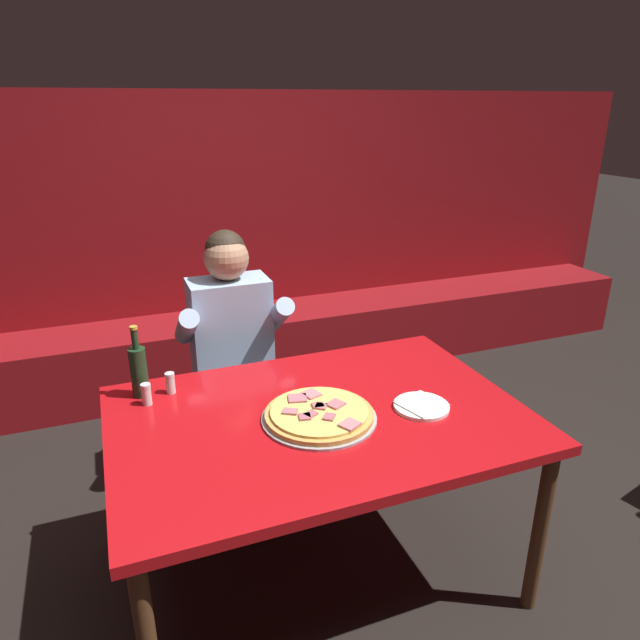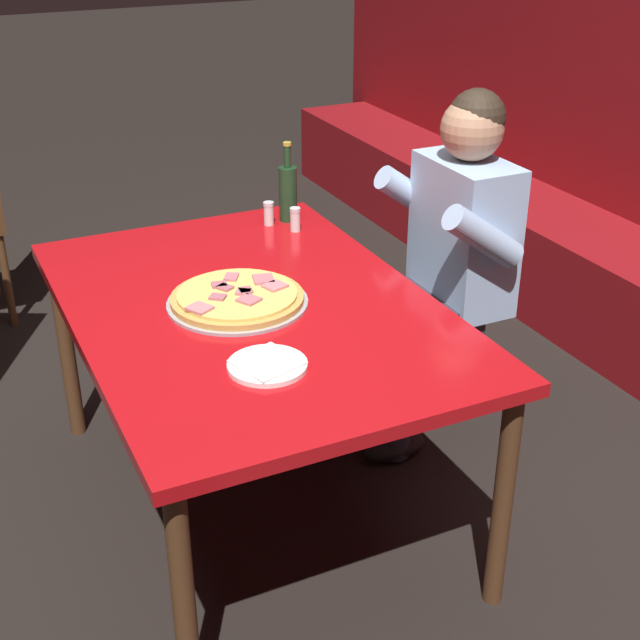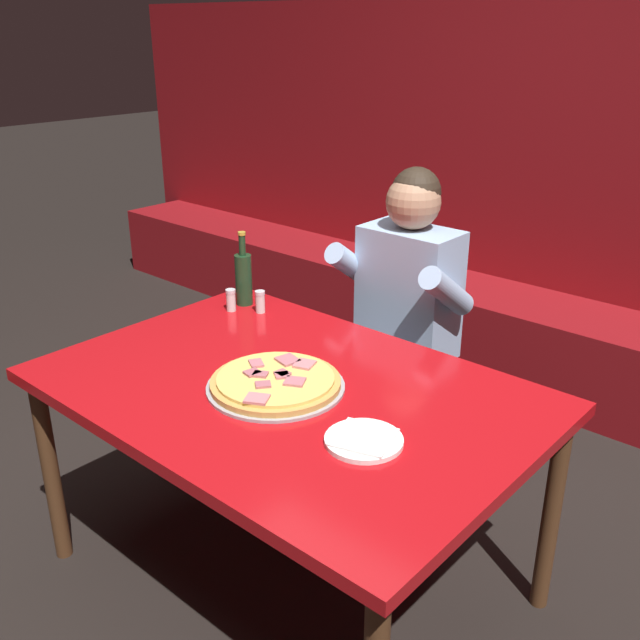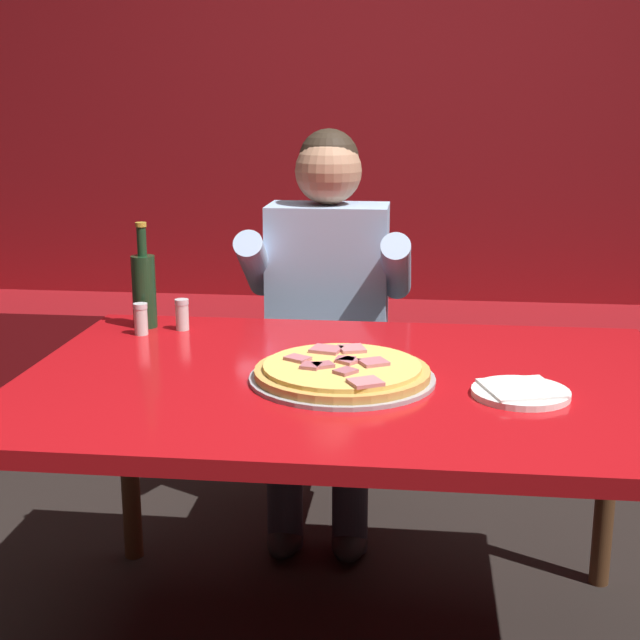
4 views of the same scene
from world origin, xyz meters
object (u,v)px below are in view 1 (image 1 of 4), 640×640
(beer_bottle, at_px, (139,370))
(plate_white_paper, at_px, (421,406))
(main_dining_table, at_px, (319,429))
(shaker_red_pepper_flakes, at_px, (170,384))
(pizza, at_px, (319,415))
(shaker_parmesan, at_px, (147,395))
(diner_seated_blue_shirt, at_px, (236,351))

(beer_bottle, bearing_deg, plate_white_paper, -26.42)
(main_dining_table, height_order, shaker_red_pepper_flakes, shaker_red_pepper_flakes)
(pizza, distance_m, plate_white_paper, 0.39)
(pizza, bearing_deg, shaker_parmesan, 149.51)
(pizza, bearing_deg, main_dining_table, 70.03)
(plate_white_paper, xyz_separation_m, shaker_parmesan, (-0.96, 0.40, 0.03))
(plate_white_paper, relative_size, shaker_parmesan, 2.44)
(shaker_parmesan, xyz_separation_m, shaker_red_pepper_flakes, (0.10, 0.06, 0.00))
(main_dining_table, height_order, pizza, pizza)
(shaker_parmesan, bearing_deg, pizza, -30.49)
(main_dining_table, relative_size, pizza, 3.59)
(plate_white_paper, xyz_separation_m, diner_seated_blue_shirt, (-0.51, 0.86, -0.05))
(main_dining_table, height_order, shaker_parmesan, shaker_parmesan)
(pizza, height_order, plate_white_paper, pizza)
(shaker_red_pepper_flakes, bearing_deg, main_dining_table, -36.59)
(plate_white_paper, relative_size, diner_seated_blue_shirt, 0.16)
(beer_bottle, bearing_deg, diner_seated_blue_shirt, 39.05)
(diner_seated_blue_shirt, bearing_deg, shaker_parmesan, -134.36)
(plate_white_paper, bearing_deg, beer_bottle, 153.58)
(main_dining_table, xyz_separation_m, diner_seated_blue_shirt, (-0.14, 0.76, 0.03))
(plate_white_paper, distance_m, shaker_parmesan, 1.04)
(shaker_red_pepper_flakes, bearing_deg, plate_white_paper, -28.19)
(shaker_parmesan, relative_size, diner_seated_blue_shirt, 0.07)
(shaker_parmesan, height_order, shaker_red_pepper_flakes, same)
(plate_white_paper, bearing_deg, shaker_red_pepper_flakes, 151.81)
(plate_white_paper, distance_m, diner_seated_blue_shirt, 1.00)
(shaker_red_pepper_flakes, relative_size, diner_seated_blue_shirt, 0.07)
(main_dining_table, distance_m, diner_seated_blue_shirt, 0.77)
(main_dining_table, xyz_separation_m, pizza, (-0.01, -0.04, 0.09))
(beer_bottle, xyz_separation_m, shaker_red_pepper_flakes, (0.11, -0.02, -0.07))
(pizza, relative_size, shaker_parmesan, 4.89)
(plate_white_paper, relative_size, beer_bottle, 0.72)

